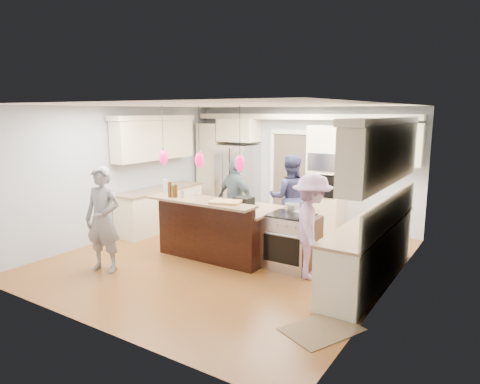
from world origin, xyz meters
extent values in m
plane|color=#926028|center=(0.00, 0.00, 0.00)|extent=(6.00, 6.00, 0.00)
cube|color=#B2BCC6|center=(0.00, 3.00, 1.35)|extent=(5.50, 0.04, 2.70)
cube|color=#B2BCC6|center=(0.00, -3.00, 1.35)|extent=(5.50, 0.04, 2.70)
cube|color=#B2BCC6|center=(-2.75, 0.00, 1.35)|extent=(0.04, 6.00, 2.70)
cube|color=#B2BCC6|center=(2.75, 0.00, 1.35)|extent=(0.04, 6.00, 2.70)
cube|color=white|center=(0.00, 0.00, 2.70)|extent=(5.50, 6.00, 0.04)
cube|color=#B7B7BC|center=(-1.55, 2.64, 0.90)|extent=(0.90, 0.70, 1.80)
cube|color=beige|center=(0.75, 2.67, 1.15)|extent=(0.72, 0.64, 2.30)
cube|color=black|center=(0.75, 2.34, 1.55)|extent=(0.60, 0.02, 0.35)
cube|color=black|center=(0.75, 2.34, 1.05)|extent=(0.60, 0.02, 0.50)
cylinder|color=#B7B7BC|center=(0.75, 2.31, 1.30)|extent=(0.55, 0.02, 0.02)
cube|color=beige|center=(-2.35, 2.70, 1.15)|extent=(0.60, 0.58, 2.30)
cube|color=beige|center=(-1.55, 2.70, 2.15)|extent=(0.95, 0.58, 0.55)
cube|color=beige|center=(1.80, 2.82, 1.95)|extent=(1.70, 0.35, 0.85)
cube|color=beige|center=(0.00, 2.80, 2.48)|extent=(5.30, 0.38, 0.12)
cube|color=#4C443A|center=(-0.25, 2.99, 1.05)|extent=(0.90, 0.06, 2.10)
cube|color=white|center=(-0.25, 2.95, 2.13)|extent=(1.04, 0.06, 0.10)
cube|color=beige|center=(2.40, 0.30, 0.44)|extent=(0.60, 3.00, 0.88)
cube|color=tan|center=(2.40, 0.30, 0.90)|extent=(0.64, 3.05, 0.04)
cube|color=beige|center=(2.52, 0.30, 1.98)|extent=(0.35, 3.00, 0.85)
cube|color=beige|center=(2.51, 0.30, 2.46)|extent=(0.37, 3.10, 0.10)
cube|color=beige|center=(-2.40, 0.80, 0.44)|extent=(0.60, 2.20, 0.88)
cube|color=tan|center=(-2.40, 0.80, 0.90)|extent=(0.64, 2.25, 0.04)
cube|color=beige|center=(-2.52, 0.80, 1.98)|extent=(0.35, 2.20, 0.85)
cube|color=beige|center=(-2.51, 0.80, 2.46)|extent=(0.37, 2.30, 0.10)
cube|color=black|center=(-0.25, 0.15, 0.44)|extent=(2.00, 1.00, 0.88)
cube|color=tan|center=(-0.25, 0.15, 0.90)|extent=(2.10, 1.10, 0.04)
cube|color=black|center=(-0.25, -0.41, 0.54)|extent=(2.00, 0.12, 1.08)
cube|color=tan|center=(-0.25, -0.55, 1.10)|extent=(2.10, 0.42, 0.04)
cube|color=black|center=(0.15, 0.24, 1.00)|extent=(0.34, 0.29, 0.17)
cube|color=#B7B7BC|center=(1.13, 0.15, 0.45)|extent=(0.76, 0.66, 0.90)
cube|color=black|center=(1.13, -0.19, 0.40)|extent=(0.65, 0.01, 0.45)
cube|color=black|center=(1.13, 0.15, 0.91)|extent=(0.72, 0.59, 0.02)
cube|color=black|center=(1.54, 0.15, 0.44)|extent=(0.06, 0.71, 0.88)
cylinder|color=black|center=(-1.05, -0.51, 2.33)|extent=(0.01, 0.01, 0.75)
ellipsoid|color=#CE0C4D|center=(-1.05, -0.51, 1.80)|extent=(0.15, 0.15, 0.26)
cylinder|color=black|center=(-0.25, -0.51, 2.33)|extent=(0.01, 0.01, 0.75)
ellipsoid|color=#CE0C4D|center=(-0.25, -0.51, 1.80)|extent=(0.15, 0.15, 0.26)
cylinder|color=black|center=(0.55, -0.51, 2.33)|extent=(0.01, 0.01, 0.75)
ellipsoid|color=#CE0C4D|center=(0.55, -0.51, 1.80)|extent=(0.15, 0.15, 0.26)
imported|color=gray|center=(-1.39, -1.62, 0.87)|extent=(0.72, 0.56, 1.73)
imported|color=#2A2C52|center=(0.40, 1.60, 0.87)|extent=(1.06, 0.97, 1.75)
imported|color=#4A5E67|center=(-0.42, 0.85, 0.85)|extent=(1.08, 0.67, 1.71)
imported|color=#AB86B4|center=(1.60, -0.07, 0.83)|extent=(1.03, 1.24, 1.67)
cube|color=#88684A|center=(2.40, -1.55, 0.01)|extent=(0.94, 1.08, 0.01)
cylinder|color=silver|center=(-1.03, -0.50, 1.26)|extent=(0.07, 0.07, 0.29)
cylinder|color=#482C0C|center=(-0.78, -0.57, 1.23)|extent=(0.06, 0.06, 0.22)
cylinder|color=#482C0C|center=(-0.86, -0.59, 1.26)|extent=(0.08, 0.08, 0.27)
cylinder|color=#482C0C|center=(-0.77, -0.52, 1.23)|extent=(0.06, 0.06, 0.23)
cylinder|color=#B7B7BC|center=(-0.65, -0.50, 1.18)|extent=(0.07, 0.07, 0.12)
cube|color=tan|center=(0.24, -0.47, 1.14)|extent=(0.56, 0.48, 0.04)
cylinder|color=#B7B7BC|center=(1.07, 0.33, 0.99)|extent=(0.24, 0.24, 0.14)
cylinder|color=#B7B7BC|center=(1.33, 0.06, 0.97)|extent=(0.19, 0.19, 0.10)
camera|label=1|loc=(4.14, -6.09, 2.59)|focal=32.00mm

